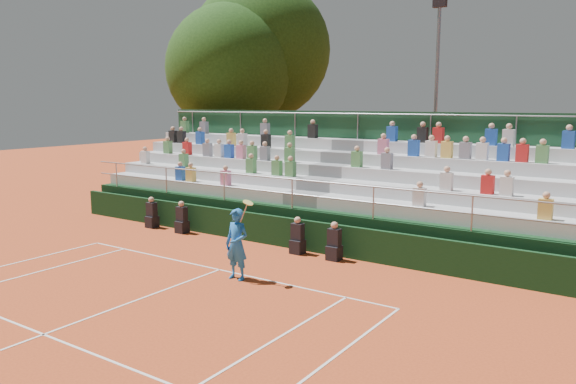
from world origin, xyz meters
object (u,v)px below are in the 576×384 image
Objects in this scene: tree_west at (230,69)px; tennis_player at (237,244)px; tree_east at (260,50)px; floodlight_mast at (436,89)px.

tennis_player is at bearing -49.59° from tree_west.
tree_east is (0.12, 2.60, 1.15)m from tree_west.
tree_east is 1.27× the size of floodlight_mast.
tree_east reaches higher than tree_west.
tree_east is at bearing 124.95° from tennis_player.
tree_east reaches higher than floodlight_mast.
floodlight_mast is at bearing 6.31° from tree_west.
tennis_player is 0.24× the size of floodlight_mast.
tree_east is 11.40m from floodlight_mast.
tree_west is 1.08× the size of floodlight_mast.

